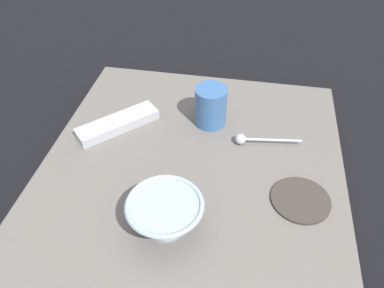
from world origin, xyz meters
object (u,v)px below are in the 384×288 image
coffee_mug (211,106)px  drink_coaster (301,200)px  tv_remote_near (118,123)px  teaspoon (249,139)px  cereal_bowl (165,214)px

coffee_mug → drink_coaster: 0.28m
tv_remote_near → drink_coaster: bearing=-109.6°
coffee_mug → teaspoon: size_ratio=0.64×
tv_remote_near → coffee_mug: bearing=-74.6°
cereal_bowl → coffee_mug: coffee_mug is taller
drink_coaster → cereal_bowl: bearing=113.4°
coffee_mug → teaspoon: 0.11m
teaspoon → drink_coaster: size_ratio=1.28×
drink_coaster → teaspoon: bearing=37.2°
cereal_bowl → tv_remote_near: bearing=34.8°
cereal_bowl → teaspoon: cereal_bowl is taller
drink_coaster → tv_remote_near: bearing=70.4°
coffee_mug → drink_coaster: coffee_mug is taller
tv_remote_near → cereal_bowl: bearing=-145.2°
coffee_mug → cereal_bowl: bearing=173.5°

